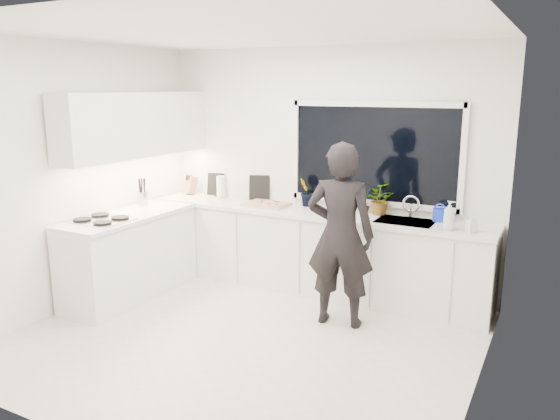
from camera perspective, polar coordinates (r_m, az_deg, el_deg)
The scene contains 25 objects.
floor at distance 5.14m, azimuth -3.79°, elevation -13.42°, with size 4.00×3.50×0.02m, color beige.
wall_back at distance 6.24m, azimuth 4.56°, elevation 4.36°, with size 4.00×0.02×2.70m, color white.
wall_left at distance 6.00m, azimuth -20.58°, elevation 3.26°, with size 0.02×3.50×2.70m, color white.
wall_right at distance 4.04m, azimuth 20.98°, elevation -1.03°, with size 0.02×3.50×2.70m, color white.
ceiling at distance 4.64m, azimuth -4.30°, elevation 18.36°, with size 4.00×3.50×0.02m, color white.
window at distance 5.97m, azimuth 9.77°, elevation 5.78°, with size 1.80×0.02×1.00m, color black.
base_cabinets_back at distance 6.17m, azimuth 3.26°, elevation -4.40°, with size 3.92×0.58×0.88m, color white.
base_cabinets_left at distance 6.20m, azimuth -15.41°, elevation -4.76°, with size 0.58×1.60×0.88m, color white.
countertop_back at distance 6.04m, azimuth 3.28°, elevation -0.25°, with size 3.94×0.62×0.04m, color silver.
countertop_left at distance 6.08m, azimuth -15.66°, elevation -0.62°, with size 0.62×1.60×0.04m, color silver.
upper_cabinets at distance 6.28m, azimuth -14.78°, elevation 8.63°, with size 0.34×2.10×0.70m, color white.
sink at distance 5.71m, azimuth 12.93°, elevation -1.62°, with size 0.58×0.42×0.14m, color silver.
faucet at distance 5.86m, azimuth 13.52°, elevation 0.33°, with size 0.03×0.03×0.22m, color silver.
stovetop at distance 5.85m, azimuth -18.17°, elevation -0.95°, with size 0.56×0.48×0.03m, color black.
person at distance 5.18m, azimuth 6.31°, elevation -2.64°, with size 0.65×0.42×1.77m, color black.
pizza_tray at distance 6.26m, azimuth -1.41°, elevation 0.56°, with size 0.49×0.36×0.03m, color silver.
pizza at distance 6.26m, azimuth -1.41°, elevation 0.71°, with size 0.45×0.32×0.01m, color red.
watering_can at distance 5.77m, azimuth 16.33°, elevation -0.49°, with size 0.14×0.14×0.13m, color #1632D0.
paper_towel_roll at distance 6.71m, azimuth -6.16°, elevation 2.32°, with size 0.11×0.11×0.26m, color white.
knife_block at distance 7.03m, azimuth -9.32°, elevation 2.53°, with size 0.13×0.10×0.22m, color #8A6240.
utensil_crock at distance 6.50m, azimuth -14.15°, elevation 1.22°, with size 0.13×0.13×0.16m, color silver.
picture_frame_large at distance 6.93m, azimuth -6.75°, elevation 2.71°, with size 0.22×0.02×0.28m, color black.
picture_frame_small at distance 6.59m, azimuth -2.16°, elevation 2.36°, with size 0.25×0.02×0.30m, color black.
herb_plants at distance 5.99m, azimuth 7.72°, elevation 1.35°, with size 1.12×0.37×0.34m.
soap_bottles at distance 5.42m, azimuth 17.82°, elevation -0.75°, with size 0.33×0.12×0.28m.
Camera 1 is at (2.45, -3.91, 2.25)m, focal length 35.00 mm.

